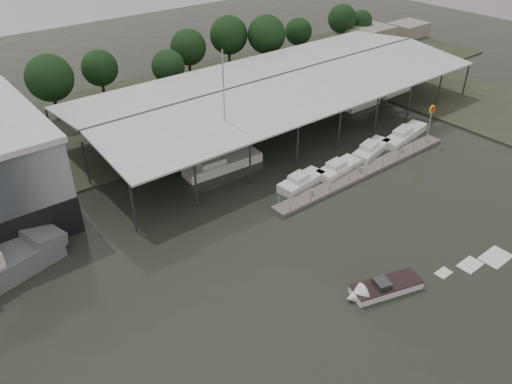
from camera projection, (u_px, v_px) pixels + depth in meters
ground at (340, 267)px, 45.55m from camera, size 200.00×200.00×0.00m
land_strip_far at (130, 118)px, 73.19m from camera, size 140.00×30.00×0.30m
land_strip_east at (497, 110)px, 75.74m from camera, size 20.00×60.00×0.30m
covered_boat_shed at (281, 79)px, 69.65m from camera, size 58.24×24.00×6.96m
floating_dock at (365, 171)px, 59.92m from camera, size 28.00×2.00×1.40m
shell_fuel_sign at (431, 117)px, 64.22m from camera, size 1.10×0.18×5.55m
distant_commercial_buildings at (379, 34)px, 105.05m from camera, size 22.00×8.00×4.00m
white_sailboat at (222, 164)px, 60.36m from camera, size 10.14×3.24×14.71m
speedboat_underway at (380, 289)px, 42.61m from camera, size 17.53×6.95×2.00m
moored_cruiser_0 at (301, 181)px, 57.08m from camera, size 6.40×2.97×1.70m
moored_cruiser_1 at (338, 168)px, 59.61m from camera, size 6.49×2.84×1.70m
moored_cruiser_2 at (371, 150)px, 63.70m from camera, size 7.22×3.82×1.70m
moored_cruiser_3 at (404, 135)px, 67.32m from camera, size 9.20×3.75×1.70m
horizon_tree_line at (221, 44)px, 84.84m from camera, size 69.91×10.76×10.00m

